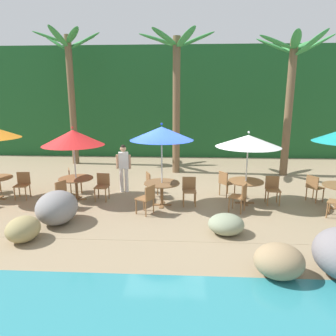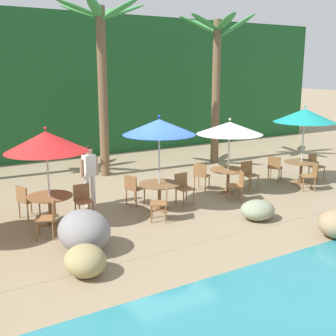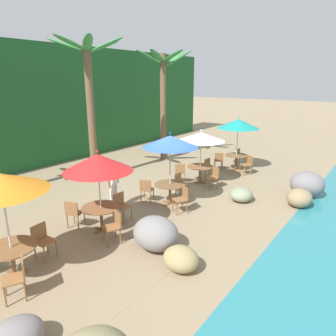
% 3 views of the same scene
% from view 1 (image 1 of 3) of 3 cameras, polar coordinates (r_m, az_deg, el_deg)
% --- Properties ---
extents(ground_plane, '(120.00, 120.00, 0.00)m').
position_cam_1_polar(ground_plane, '(9.80, -0.29, -6.66)').
color(ground_plane, '#937F60').
extents(terrace_deck, '(18.00, 5.20, 0.01)m').
position_cam_1_polar(terrace_deck, '(9.79, -0.29, -6.64)').
color(terrace_deck, '#937F60').
rests_on(terrace_deck, ground).
extents(foliage_backdrop, '(28.00, 2.40, 6.00)m').
position_cam_1_polar(foliage_backdrop, '(18.21, 1.38, 12.11)').
color(foliage_backdrop, '#1E5628').
rests_on(foliage_backdrop, ground).
extents(chair_orange_seaward, '(0.46, 0.47, 0.87)m').
position_cam_1_polar(chair_orange_seaward, '(11.26, -25.44, -2.59)').
color(chair_orange_seaward, olive).
rests_on(chair_orange_seaward, ground).
extents(umbrella_red, '(1.96, 1.96, 2.41)m').
position_cam_1_polar(umbrella_red, '(10.15, -17.27, 5.42)').
color(umbrella_red, silver).
rests_on(umbrella_red, ground).
extents(dining_table_red, '(1.10, 1.10, 0.74)m').
position_cam_1_polar(dining_table_red, '(10.43, -16.74, -2.46)').
color(dining_table_red, brown).
rests_on(dining_table_red, ground).
extents(chair_red_seaward, '(0.44, 0.45, 0.87)m').
position_cam_1_polar(chair_red_seaward, '(10.24, -12.11, -3.05)').
color(chair_red_seaward, olive).
rests_on(chair_red_seaward, ground).
extents(chair_red_inland, '(0.55, 0.55, 0.87)m').
position_cam_1_polar(chair_red_inland, '(11.28, -17.32, -1.88)').
color(chair_red_inland, olive).
rests_on(chair_red_inland, ground).
extents(chair_red_left, '(0.56, 0.56, 0.87)m').
position_cam_1_polar(chair_red_left, '(9.82, -19.70, -4.25)').
color(chair_red_left, olive).
rests_on(chair_red_left, ground).
extents(umbrella_blue, '(1.91, 1.91, 2.57)m').
position_cam_1_polar(umbrella_blue, '(9.13, -1.19, 6.45)').
color(umbrella_blue, silver).
rests_on(umbrella_blue, ground).
extents(dining_table_blue, '(1.10, 1.10, 0.74)m').
position_cam_1_polar(dining_table_blue, '(9.46, -1.14, -3.47)').
color(dining_table_blue, brown).
rests_on(dining_table_blue, ground).
extents(chair_blue_seaward, '(0.44, 0.45, 0.87)m').
position_cam_1_polar(chair_blue_seaward, '(9.60, 3.97, -3.89)').
color(chair_blue_seaward, olive).
rests_on(chair_blue_seaward, ground).
extents(chair_blue_inland, '(0.55, 0.55, 0.87)m').
position_cam_1_polar(chair_blue_inland, '(10.25, -3.10, -2.77)').
color(chair_blue_inland, olive).
rests_on(chair_blue_inland, ground).
extents(chair_blue_left, '(0.58, 0.58, 0.87)m').
position_cam_1_polar(chair_blue_left, '(8.80, -3.91, -5.48)').
color(chair_blue_left, olive).
rests_on(chair_blue_left, ground).
extents(umbrella_white, '(1.98, 1.98, 2.30)m').
position_cam_1_polar(umbrella_white, '(9.68, 14.73, 4.89)').
color(umbrella_white, silver).
rests_on(umbrella_white, ground).
extents(dining_table_white, '(1.10, 1.10, 0.74)m').
position_cam_1_polar(dining_table_white, '(9.96, 14.27, -3.03)').
color(dining_table_white, brown).
rests_on(dining_table_white, ground).
extents(chair_white_seaward, '(0.44, 0.45, 0.87)m').
position_cam_1_polar(chair_white_seaward, '(10.23, 18.90, -3.51)').
color(chair_white_seaward, olive).
rests_on(chair_white_seaward, ground).
extents(chair_white_inland, '(0.59, 0.59, 0.87)m').
position_cam_1_polar(chair_white_inland, '(10.52, 10.65, -2.56)').
color(chair_white_inland, olive).
rests_on(chair_white_inland, ground).
extents(chair_white_left, '(0.57, 0.57, 0.87)m').
position_cam_1_polar(chair_white_left, '(9.18, 13.33, -5.02)').
color(chair_white_left, olive).
rests_on(chair_white_left, ground).
extents(chair_teal_inland, '(0.59, 0.59, 0.87)m').
position_cam_1_polar(chair_teal_inland, '(10.90, 25.54, -3.09)').
color(chair_teal_inland, olive).
rests_on(chair_teal_inland, ground).
extents(palm_tree_nearest, '(3.08, 3.08, 6.34)m').
position_cam_1_polar(palm_tree_nearest, '(16.05, -17.79, 16.09)').
color(palm_tree_nearest, brown).
rests_on(palm_tree_nearest, ground).
extents(palm_tree_second, '(3.15, 2.82, 5.91)m').
position_cam_1_polar(palm_tree_second, '(13.43, 1.57, 16.01)').
color(palm_tree_second, brown).
rests_on(palm_tree_second, ground).
extents(palm_tree_third, '(3.06, 3.10, 5.74)m').
position_cam_1_polar(palm_tree_third, '(13.88, 21.96, 14.84)').
color(palm_tree_third, brown).
rests_on(palm_tree_third, ground).
extents(waiter_in_white, '(0.52, 0.27, 1.70)m').
position_cam_1_polar(waiter_in_white, '(10.85, -8.27, 0.58)').
color(waiter_in_white, white).
rests_on(waiter_in_white, ground).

